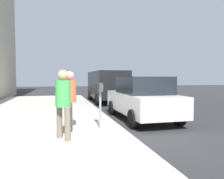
# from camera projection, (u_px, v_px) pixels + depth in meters

# --- Properties ---
(ground_plane) EXTENTS (80.00, 80.00, 0.00)m
(ground_plane) POSITION_uv_depth(u_px,v_px,m) (129.00, 137.00, 6.28)
(ground_plane) COLOR #2B2B2D
(ground_plane) RESTS_ON ground
(sidewalk_slab) EXTENTS (28.00, 6.00, 0.15)m
(sidewalk_slab) POSITION_uv_depth(u_px,v_px,m) (17.00, 142.00, 5.56)
(sidewalk_slab) COLOR #B7B2A8
(sidewalk_slab) RESTS_ON ground_plane
(parking_meter) EXTENTS (0.36, 0.12, 1.41)m
(parking_meter) POSITION_uv_depth(u_px,v_px,m) (100.00, 96.00, 6.70)
(parking_meter) COLOR gray
(parking_meter) RESTS_ON sidewalk_slab
(pedestrian_at_meter) EXTENTS (0.54, 0.39, 1.77)m
(pedestrian_at_meter) POSITION_uv_depth(u_px,v_px,m) (70.00, 95.00, 6.50)
(pedestrian_at_meter) COLOR #47474C
(pedestrian_at_meter) RESTS_ON sidewalk_slab
(pedestrian_bystander) EXTENTS (0.48, 0.39, 1.77)m
(pedestrian_bystander) POSITION_uv_depth(u_px,v_px,m) (63.00, 99.00, 5.48)
(pedestrian_bystander) COLOR #726656
(pedestrian_bystander) RESTS_ON sidewalk_slab
(parked_sedan_near) EXTENTS (4.41, 2.00, 1.77)m
(parked_sedan_near) POSITION_uv_depth(u_px,v_px,m) (142.00, 98.00, 8.84)
(parked_sedan_near) COLOR silver
(parked_sedan_near) RESTS_ON ground_plane
(parked_van_far) EXTENTS (5.21, 2.13, 2.18)m
(parked_van_far) POSITION_uv_depth(u_px,v_px,m) (107.00, 85.00, 15.38)
(parked_van_far) COLOR black
(parked_van_far) RESTS_ON ground_plane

